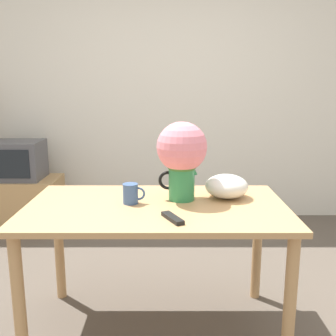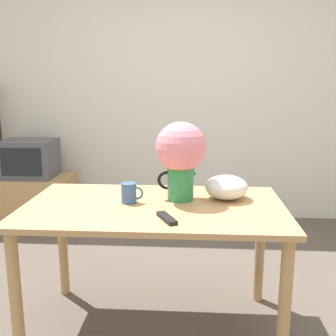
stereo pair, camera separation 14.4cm
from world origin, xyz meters
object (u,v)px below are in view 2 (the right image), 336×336
at_px(flower_vase, 181,154).
at_px(white_bowl, 226,187).
at_px(coffee_mug, 129,193).
at_px(tv_set, 29,158).

height_order(flower_vase, white_bowl, flower_vase).
xyz_separation_m(coffee_mug, tv_set, (-1.24, 1.59, -0.12)).
height_order(flower_vase, tv_set, flower_vase).
height_order(coffee_mug, white_bowl, white_bowl).
relative_size(flower_vase, tv_set, 0.89).
height_order(flower_vase, coffee_mug, flower_vase).
bearing_deg(tv_set, white_bowl, -39.78).
bearing_deg(coffee_mug, tv_set, 127.92).
xyz_separation_m(white_bowl, tv_set, (-1.77, 1.47, -0.14)).
bearing_deg(coffee_mug, flower_vase, 14.93).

